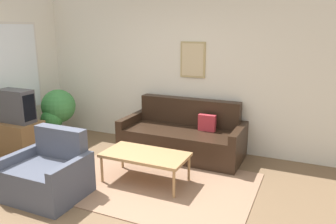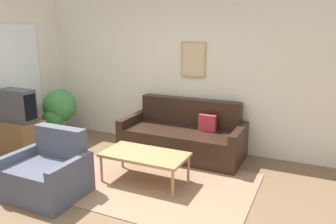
{
  "view_description": "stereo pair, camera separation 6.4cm",
  "coord_description": "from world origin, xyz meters",
  "px_view_note": "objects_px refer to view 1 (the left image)",
  "views": [
    {
      "loc": [
        2.36,
        -2.72,
        2.06
      ],
      "look_at": [
        0.41,
        1.6,
        0.85
      ],
      "focal_mm": 35.0,
      "sensor_mm": 36.0,
      "label": 1
    },
    {
      "loc": [
        2.42,
        -2.69,
        2.06
      ],
      "look_at": [
        0.41,
        1.6,
        0.85
      ],
      "focal_mm": 35.0,
      "sensor_mm": 36.0,
      "label": 2
    }
  ],
  "objects_px": {
    "tv": "(16,106)",
    "armchair": "(49,175)",
    "couch": "(183,137)",
    "potted_plant_tall": "(19,115)",
    "coffee_table": "(145,156)"
  },
  "relations": [
    {
      "from": "coffee_table",
      "to": "armchair",
      "type": "relative_size",
      "value": 1.26
    },
    {
      "from": "coffee_table",
      "to": "armchair",
      "type": "xyz_separation_m",
      "value": [
        -0.93,
        -0.83,
        -0.11
      ]
    },
    {
      "from": "couch",
      "to": "potted_plant_tall",
      "type": "bearing_deg",
      "value": -160.13
    },
    {
      "from": "potted_plant_tall",
      "to": "armchair",
      "type": "bearing_deg",
      "value": -32.62
    },
    {
      "from": "tv",
      "to": "coffee_table",
      "type": "bearing_deg",
      "value": -0.49
    },
    {
      "from": "tv",
      "to": "armchair",
      "type": "xyz_separation_m",
      "value": [
        1.44,
        -0.85,
        -0.57
      ]
    },
    {
      "from": "tv",
      "to": "couch",
      "type": "bearing_deg",
      "value": 25.31
    },
    {
      "from": "coffee_table",
      "to": "tv",
      "type": "distance_m",
      "value": 2.41
    },
    {
      "from": "coffee_table",
      "to": "armchair",
      "type": "distance_m",
      "value": 1.25
    },
    {
      "from": "coffee_table",
      "to": "tv",
      "type": "bearing_deg",
      "value": 179.51
    },
    {
      "from": "couch",
      "to": "armchair",
      "type": "bearing_deg",
      "value": -116.83
    },
    {
      "from": "couch",
      "to": "coffee_table",
      "type": "bearing_deg",
      "value": -94.04
    },
    {
      "from": "potted_plant_tall",
      "to": "tv",
      "type": "bearing_deg",
      "value": -44.73
    },
    {
      "from": "couch",
      "to": "armchair",
      "type": "xyz_separation_m",
      "value": [
        -1.02,
        -2.01,
        -0.03
      ]
    },
    {
      "from": "potted_plant_tall",
      "to": "coffee_table",
      "type": "bearing_deg",
      "value": -4.9
    }
  ]
}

